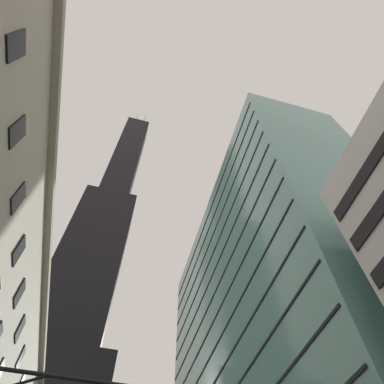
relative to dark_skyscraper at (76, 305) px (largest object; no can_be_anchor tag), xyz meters
name	(u,v)px	position (x,y,z in m)	size (l,w,h in m)	color
dark_skyscraper	(76,305)	(0.00, 0.00, 0.00)	(26.66, 26.66, 210.31)	black
glass_office_midrise	(268,342)	(32.50, -44.56, -33.45)	(15.65, 49.81, 59.87)	slate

